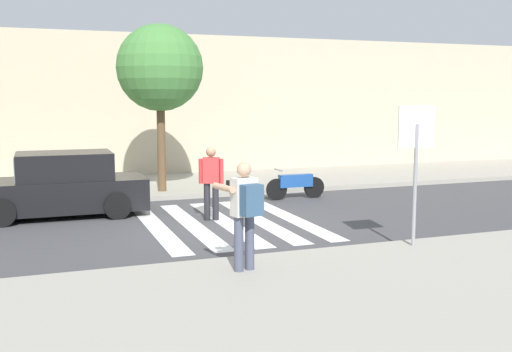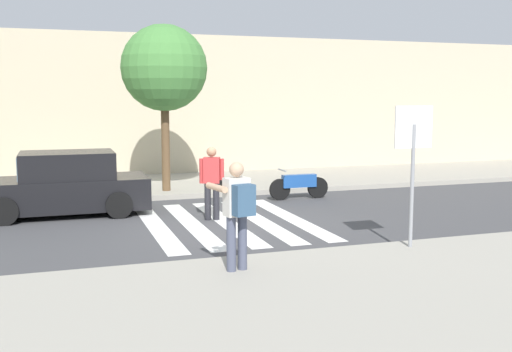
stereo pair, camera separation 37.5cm
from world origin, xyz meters
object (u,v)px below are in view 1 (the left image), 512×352
at_px(photographer_with_backpack, 245,207).
at_px(street_tree_center, 160,69).
at_px(stop_sign, 416,144).
at_px(motorcycle, 295,184).
at_px(parked_car_black, 61,186).
at_px(pedestrian_crossing, 211,179).

bearing_deg(photographer_with_backpack, street_tree_center, 87.40).
relative_size(stop_sign, motorcycle, 1.46).
height_order(parked_car_black, street_tree_center, street_tree_center).
xyz_separation_m(photographer_with_backpack, pedestrian_crossing, (0.77, 4.63, -0.19)).
bearing_deg(photographer_with_backpack, stop_sign, 7.71).
distance_m(pedestrian_crossing, parked_car_black, 3.73).
height_order(stop_sign, street_tree_center, street_tree_center).
height_order(parked_car_black, motorcycle, parked_car_black).
relative_size(stop_sign, parked_car_black, 0.63).
distance_m(photographer_with_backpack, pedestrian_crossing, 4.70).
height_order(photographer_with_backpack, pedestrian_crossing, photographer_with_backpack).
bearing_deg(parked_car_black, photographer_with_backpack, -68.52).
relative_size(parked_car_black, motorcycle, 2.33).
bearing_deg(stop_sign, motorcycle, 86.45).
bearing_deg(motorcycle, street_tree_center, 151.53).
xyz_separation_m(pedestrian_crossing, street_tree_center, (-0.38, 3.92, 2.71)).
bearing_deg(street_tree_center, motorcycle, -28.47).
bearing_deg(stop_sign, street_tree_center, 110.72).
bearing_deg(pedestrian_crossing, parked_car_black, 151.91).
xyz_separation_m(pedestrian_crossing, motorcycle, (3.06, 2.05, -0.56)).
relative_size(stop_sign, street_tree_center, 0.54).
relative_size(parked_car_black, street_tree_center, 0.85).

